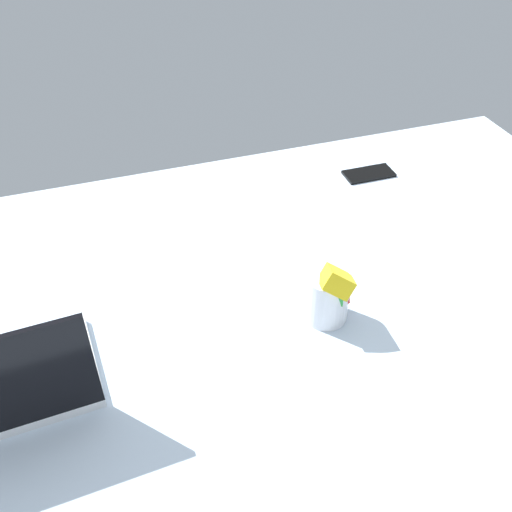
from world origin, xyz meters
TOP-DOWN VIEW (x-y plane):
  - bed_mattress at (0.00, 0.00)cm, footprint 180.00×140.00cm
  - laptop at (60.76, -0.43)cm, footprint 34.42×25.08cm
  - snack_cup at (-2.80, -1.24)cm, footprint 9.88×10.64cm
  - cell_phone at (-36.72, -48.95)cm, footprint 14.06×6.92cm

SIDE VIEW (x-z plane):
  - bed_mattress at x=0.00cm, z-range 0.00..18.00cm
  - cell_phone at x=-36.72cm, z-range 18.00..18.80cm
  - laptop at x=60.76cm, z-range 10.91..33.91cm
  - snack_cup at x=-2.80cm, z-range 16.61..31.89cm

